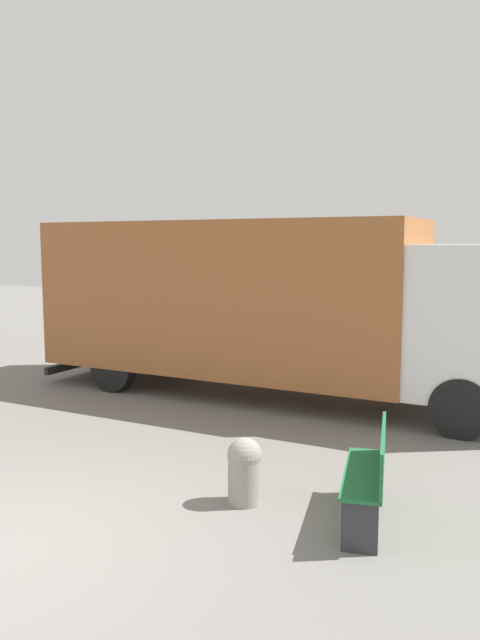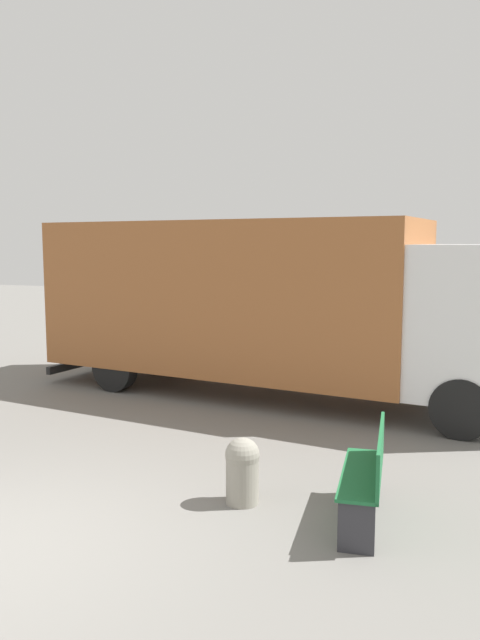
{
  "view_description": "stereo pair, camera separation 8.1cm",
  "coord_description": "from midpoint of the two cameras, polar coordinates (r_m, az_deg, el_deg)",
  "views": [
    {
      "loc": [
        4.09,
        -4.4,
        2.87
      ],
      "look_at": [
        0.94,
        4.32,
        1.72
      ],
      "focal_mm": 35.0,
      "sensor_mm": 36.0,
      "label": 1
    },
    {
      "loc": [
        4.16,
        -4.37,
        2.87
      ],
      "look_at": [
        0.94,
        4.32,
        1.72
      ],
      "focal_mm": 35.0,
      "sensor_mm": 36.0,
      "label": 2
    }
  ],
  "objects": [
    {
      "name": "delivery_truck",
      "position": [
        11.65,
        2.53,
        1.82
      ],
      "size": [
        9.23,
        3.55,
        3.26
      ],
      "rotation": [
        0.0,
        0.0,
        -0.13
      ],
      "color": "#99592D",
      "rests_on": "ground"
    },
    {
      "name": "park_bench",
      "position": [
        6.71,
        12.05,
        -13.48
      ],
      "size": [
        0.55,
        1.53,
        0.98
      ],
      "rotation": [
        0.0,
        0.0,
        1.67
      ],
      "color": "#1E6638",
      "rests_on": "ground"
    },
    {
      "name": "bollard_near_bench",
      "position": [
        7.06,
        0.56,
        -13.43
      ],
      "size": [
        0.38,
        0.38,
        0.74
      ],
      "color": "gray",
      "rests_on": "ground"
    }
  ]
}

